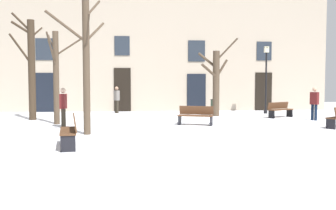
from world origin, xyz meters
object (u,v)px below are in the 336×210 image
tree_near_facade (31,65)px  bench_back_to_back_right (280,110)px  bench_far_corner (70,130)px  bench_near_lamp (196,115)px  person_by_shop_door (63,106)px  tree_foreground (216,80)px  streetlamp (266,72)px  litter_bin (214,106)px  person_crossing_plaza (314,102)px  tree_left_of_center (86,60)px  person_strolling (117,98)px  tree_right_of_center (56,75)px

tree_near_facade → bench_back_to_back_right: (12.94, 0.02, -2.31)m
bench_back_to_back_right → bench_far_corner: 12.78m
bench_near_lamp → person_by_shop_door: 5.72m
tree_foreground → streetlamp: 3.65m
litter_bin → streetlamp: bearing=-10.4°
tree_foreground → person_crossing_plaza: tree_foreground is taller
bench_far_corner → tree_left_of_center: bearing=166.9°
tree_foreground → litter_bin: (0.33, 1.89, -1.60)m
streetlamp → litter_bin: (-3.04, 0.56, -2.07)m
tree_foreground → litter_bin: bearing=80.1°
tree_foreground → bench_near_lamp: bearing=-113.1°
streetlamp → litter_bin: 3.72m
tree_left_of_center → bench_back_to_back_right: bearing=30.4°
tree_left_of_center → tree_near_facade: tree_near_facade is taller
tree_near_facade → bench_far_corner: size_ratio=2.87×
person_strolling → bench_back_to_back_right: bearing=-141.4°
streetlamp → tree_left_of_center: bearing=-139.8°
streetlamp → person_crossing_plaza: 4.54m
tree_left_of_center → tree_near_facade: 6.54m
bench_back_to_back_right → litter_bin: bearing=104.2°
tree_right_of_center → bench_far_corner: (1.58, -6.17, -1.73)m
litter_bin → person_crossing_plaza: bearing=-49.1°
bench_back_to_back_right → bench_far_corner: bench_far_corner is taller
bench_far_corner → person_by_shop_door: (-1.05, 4.83, 0.43)m
litter_bin → tree_right_of_center: bearing=-147.9°
streetlamp → litter_bin: bearing=169.6°
streetlamp → person_strolling: 9.17m
tree_left_of_center → bench_near_lamp: bearing=29.5°
tree_right_of_center → tree_foreground: 8.74m
streetlamp → bench_near_lamp: streetlamp is taller
bench_back_to_back_right → bench_near_lamp: size_ratio=0.98×
bench_back_to_back_right → person_by_shop_door: (-10.78, -3.45, 0.49)m
tree_right_of_center → bench_far_corner: 6.60m
tree_near_facade → tree_foreground: bearing=7.5°
tree_right_of_center → bench_near_lamp: tree_right_of_center is taller
tree_foreground → person_strolling: 6.19m
streetlamp → bench_back_to_back_right: 3.31m
tree_left_of_center → bench_far_corner: bearing=-93.7°
person_by_shop_door → tree_near_facade: bearing=37.9°
person_strolling → person_by_shop_door: size_ratio=0.97×
litter_bin → bench_near_lamp: (-2.17, -6.22, 0.00)m
tree_left_of_center → bench_back_to_back_right: size_ratio=3.19×
tree_near_facade → bench_near_lamp: tree_near_facade is taller
tree_right_of_center → bench_far_corner: tree_right_of_center is taller
streetlamp → person_strolling: size_ratio=2.52×
tree_foreground → person_crossing_plaza: 5.32m
tree_near_facade → bench_near_lamp: 8.74m
bench_far_corner → person_by_shop_door: bearing=-177.1°
tree_right_of_center → streetlamp: tree_right_of_center is taller
litter_bin → bench_far_corner: size_ratio=0.45×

